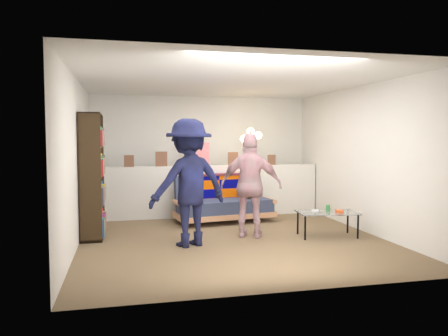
# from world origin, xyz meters

# --- Properties ---
(ground) EXTENTS (5.00, 5.00, 0.00)m
(ground) POSITION_xyz_m (0.00, 0.00, 0.00)
(ground) COLOR brown
(ground) RESTS_ON ground
(room_shell) EXTENTS (4.60, 5.05, 2.45)m
(room_shell) POSITION_xyz_m (0.00, 0.47, 1.67)
(room_shell) COLOR silver
(room_shell) RESTS_ON ground
(half_wall_ledge) EXTENTS (4.45, 0.15, 1.00)m
(half_wall_ledge) POSITION_xyz_m (0.00, 1.80, 0.50)
(half_wall_ledge) COLOR silver
(half_wall_ledge) RESTS_ON ground
(ledge_decor) EXTENTS (2.97, 0.02, 0.45)m
(ledge_decor) POSITION_xyz_m (-0.23, 1.78, 1.18)
(ledge_decor) COLOR brown
(ledge_decor) RESTS_ON half_wall_ledge
(futon_sofa) EXTENTS (1.88, 1.09, 0.76)m
(futon_sofa) POSITION_xyz_m (0.20, 1.28, 0.36)
(futon_sofa) COLOR tan
(futon_sofa) RESTS_ON ground
(bookshelf) EXTENTS (0.32, 0.96, 1.92)m
(bookshelf) POSITION_xyz_m (-2.08, 0.52, 0.89)
(bookshelf) COLOR black
(bookshelf) RESTS_ON ground
(coffee_table) EXTENTS (0.98, 0.61, 0.48)m
(coffee_table) POSITION_xyz_m (1.50, -0.31, 0.36)
(coffee_table) COLOR black
(coffee_table) RESTS_ON ground
(floor_lamp) EXTENTS (0.38, 0.31, 1.73)m
(floor_lamp) POSITION_xyz_m (0.77, 1.46, 1.23)
(floor_lamp) COLOR black
(floor_lamp) RESTS_ON ground
(person_left) EXTENTS (1.32, 1.01, 1.81)m
(person_left) POSITION_xyz_m (-0.70, -0.39, 0.91)
(person_left) COLOR black
(person_left) RESTS_ON ground
(person_right) EXTENTS (1.03, 0.74, 1.62)m
(person_right) POSITION_xyz_m (0.31, -0.09, 0.81)
(person_right) COLOR pink
(person_right) RESTS_ON ground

